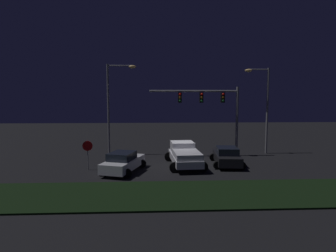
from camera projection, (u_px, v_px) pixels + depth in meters
name	position (u px, v px, depth m)	size (l,w,h in m)	color
ground_plane	(183.00, 163.00, 23.71)	(80.00, 80.00, 0.00)	black
grass_median	(197.00, 194.00, 15.84)	(24.96, 4.81, 0.10)	black
pickup_truck	(184.00, 154.00, 22.65)	(3.07, 5.50, 1.80)	silver
car_sedan	(227.00, 156.00, 22.86)	(2.77, 4.56, 1.51)	black
car_sedan_far	(123.00, 162.00, 20.74)	(3.30, 4.74, 1.51)	silver
traffic_signal_gantry	(211.00, 104.00, 26.16)	(8.32, 0.56, 6.50)	slate
street_lamp_left	(114.00, 99.00, 26.72)	(2.77, 0.44, 8.64)	slate
street_lamp_right	(263.00, 100.00, 27.42)	(2.41, 0.44, 8.35)	slate
stop_sign	(88.00, 150.00, 21.25)	(0.76, 0.08, 2.23)	slate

